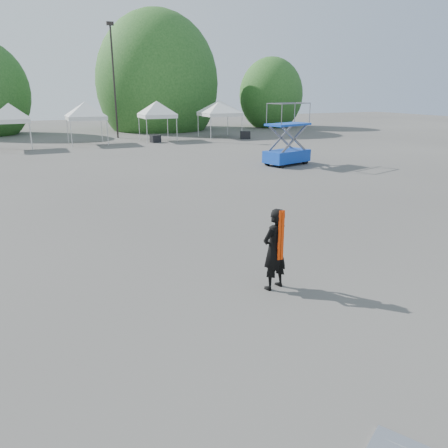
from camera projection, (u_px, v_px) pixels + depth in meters
name	position (u px, v px, depth m)	size (l,w,h in m)	color
ground	(253.00, 265.00, 11.08)	(120.00, 120.00, 0.00)	#474442
light_pole_east	(114.00, 75.00, 38.47)	(0.60, 0.25, 9.80)	black
tree_mid_e	(158.00, 84.00, 47.13)	(5.12, 5.12, 7.79)	#382314
tree_far_e	(271.00, 95.00, 50.88)	(3.84, 3.84, 5.84)	#382314
tent_d	(8.00, 107.00, 31.55)	(3.76, 3.76, 3.88)	silver
tent_e	(85.00, 105.00, 34.64)	(4.16, 4.16, 3.88)	silver
tent_f	(157.00, 104.00, 37.06)	(3.96, 3.96, 3.88)	silver
tent_g	(220.00, 103.00, 39.75)	(4.63, 4.63, 3.88)	silver
man	(275.00, 249.00, 9.53)	(0.77, 0.62, 1.85)	black
scissor_lift	(288.00, 134.00, 25.28)	(3.01, 2.07, 3.53)	#0B0F97
crate_mid	(155.00, 139.00, 36.54)	(0.78, 0.60, 0.60)	black
crate_east	(245.00, 135.00, 39.10)	(0.87, 0.68, 0.68)	black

